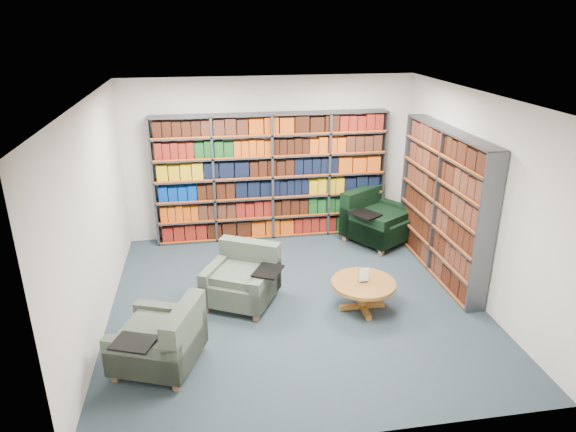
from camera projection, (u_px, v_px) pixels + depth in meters
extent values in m
cube|color=#1F2A31|center=(295.00, 302.00, 7.15)|extent=(5.00, 5.00, 0.01)
cube|color=white|center=(296.00, 97.00, 6.13)|extent=(5.00, 5.00, 0.01)
cube|color=beige|center=(270.00, 158.00, 8.94)|extent=(5.00, 0.01, 2.80)
cube|color=beige|center=(348.00, 309.00, 4.34)|extent=(5.00, 0.01, 2.80)
cube|color=beige|center=(94.00, 219.00, 6.26)|extent=(0.01, 5.00, 2.80)
cube|color=beige|center=(475.00, 197.00, 7.02)|extent=(0.01, 5.00, 2.80)
cube|color=#47494F|center=(272.00, 177.00, 8.90)|extent=(4.00, 0.28, 2.20)
cube|color=silver|center=(271.00, 175.00, 9.02)|extent=(4.00, 0.02, 2.20)
cube|color=#D84C0A|center=(273.00, 180.00, 8.78)|extent=(4.00, 0.01, 2.20)
cube|color=maroon|center=(272.00, 226.00, 9.24)|extent=(3.88, 0.21, 0.29)
cube|color=#AB410C|center=(272.00, 207.00, 9.10)|extent=(3.88, 0.21, 0.29)
cube|color=navy|center=(272.00, 188.00, 8.97)|extent=(3.88, 0.21, 0.29)
cube|color=#A9860D|center=(272.00, 167.00, 8.84)|extent=(3.88, 0.21, 0.29)
cube|color=maroon|center=(271.00, 147.00, 8.70)|extent=(3.88, 0.21, 0.29)
cube|color=black|center=(271.00, 125.00, 8.57)|extent=(3.88, 0.21, 0.29)
cube|color=#47494F|center=(442.00, 204.00, 7.65)|extent=(0.28, 2.50, 2.20)
cube|color=silver|center=(451.00, 203.00, 7.67)|extent=(0.02, 2.50, 2.20)
cube|color=#D84C0A|center=(434.00, 204.00, 7.64)|extent=(0.02, 2.50, 2.20)
cube|color=black|center=(436.00, 259.00, 7.99)|extent=(0.21, 2.38, 0.29)
cube|color=black|center=(438.00, 238.00, 7.86)|extent=(0.21, 2.38, 0.29)
cube|color=black|center=(441.00, 215.00, 7.72)|extent=(0.21, 2.38, 0.29)
cube|color=#3D1C11|center=(444.00, 192.00, 7.59)|extent=(0.21, 2.38, 0.29)
cube|color=#3D1C11|center=(447.00, 168.00, 7.46)|extent=(0.21, 2.38, 0.29)
cube|color=#3D1C11|center=(449.00, 144.00, 7.32)|extent=(0.21, 2.38, 0.29)
cube|color=#021A30|center=(241.00, 286.00, 7.04)|extent=(1.17, 1.17, 0.31)
cube|color=#021A30|center=(250.00, 263.00, 7.27)|extent=(0.86, 0.57, 0.69)
cube|color=#021A30|center=(217.00, 277.00, 7.12)|extent=(0.52, 0.83, 0.46)
cube|color=#021A30|center=(266.00, 285.00, 6.91)|extent=(0.52, 0.83, 0.46)
cube|color=black|center=(268.00, 271.00, 6.76)|extent=(0.49, 0.53, 0.02)
cube|color=brown|center=(207.00, 308.00, 6.91)|extent=(0.09, 0.09, 0.10)
cube|color=brown|center=(256.00, 317.00, 6.70)|extent=(0.09, 0.09, 0.10)
cube|color=brown|center=(229.00, 283.00, 7.54)|extent=(0.09, 0.09, 0.10)
cube|color=brown|center=(275.00, 291.00, 7.33)|extent=(0.09, 0.09, 0.10)
cube|color=black|center=(378.00, 226.00, 8.97)|extent=(1.34, 1.34, 0.34)
cube|color=black|center=(362.00, 209.00, 9.16)|extent=(0.93, 0.71, 0.78)
cube|color=black|center=(363.00, 228.00, 8.69)|extent=(0.65, 0.90, 0.52)
cube|color=black|center=(393.00, 216.00, 9.20)|extent=(0.65, 0.90, 0.52)
cube|color=black|center=(365.00, 214.00, 8.51)|extent=(0.56, 0.60, 0.03)
cube|color=brown|center=(381.00, 252.00, 8.53)|extent=(0.10, 0.10, 0.11)
cube|color=brown|center=(410.00, 239.00, 9.03)|extent=(0.10, 0.10, 0.11)
cube|color=brown|center=(345.00, 237.00, 9.08)|extent=(0.10, 0.10, 0.11)
cube|color=brown|center=(374.00, 226.00, 9.58)|extent=(0.10, 0.10, 0.11)
cube|color=#021A30|center=(158.00, 346.00, 5.77)|extent=(1.12, 1.12, 0.31)
cube|color=#021A30|center=(185.00, 335.00, 5.64)|extent=(0.49, 0.88, 0.69)
cube|color=#021A30|center=(171.00, 323.00, 6.07)|extent=(0.86, 0.43, 0.46)
cube|color=#021A30|center=(143.00, 360.00, 5.41)|extent=(0.86, 0.43, 0.46)
cube|color=black|center=(134.00, 343.00, 5.28)|extent=(0.51, 0.46, 0.02)
cube|color=brown|center=(145.00, 339.00, 6.23)|extent=(0.09, 0.09, 0.10)
cube|color=brown|center=(115.00, 377.00, 5.58)|extent=(0.09, 0.09, 0.10)
cube|color=brown|center=(200.00, 346.00, 6.10)|extent=(0.09, 0.09, 0.10)
cube|color=brown|center=(177.00, 386.00, 5.45)|extent=(0.09, 0.09, 0.10)
cylinder|color=#9B6830|center=(363.00, 283.00, 6.84)|extent=(0.86, 0.86, 0.05)
cylinder|color=#9B6830|center=(363.00, 296.00, 6.91)|extent=(0.12, 0.12, 0.35)
cube|color=#9B6830|center=(362.00, 306.00, 6.97)|extent=(0.62, 0.08, 0.06)
cube|color=#9B6830|center=(362.00, 306.00, 6.97)|extent=(0.08, 0.62, 0.06)
cube|color=black|center=(364.00, 282.00, 6.83)|extent=(0.10, 0.05, 0.01)
cube|color=white|center=(364.00, 275.00, 6.80)|extent=(0.13, 0.01, 0.19)
cube|color=#145926|center=(364.00, 275.00, 6.80)|extent=(0.15, 0.00, 0.21)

